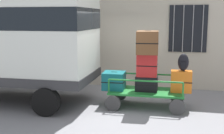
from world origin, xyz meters
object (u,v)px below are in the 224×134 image
suitcase_midleft_middle (147,65)px  backpack (183,62)px  suitcase_midleft_bottom (147,84)px  suitcase_center_bottom (181,81)px  suitcase_left_bottom (114,80)px  suitcase_midleft_top (148,42)px  luggage_cart (146,94)px  van (10,38)px

suitcase_midleft_middle → backpack: (0.92, 0.01, 0.10)m
suitcase_midleft_bottom → suitcase_center_bottom: 0.89m
suitcase_left_bottom → suitcase_center_bottom: suitcase_center_bottom is taller
suitcase_midleft_bottom → suitcase_midleft_top: 1.08m
luggage_cart → suitcase_midleft_bottom: size_ratio=3.44×
luggage_cart → suitcase_center_bottom: size_ratio=3.52×
suitcase_left_bottom → suitcase_center_bottom: size_ratio=1.08×
backpack → suitcase_midleft_middle: bearing=-179.5°
suitcase_center_bottom → backpack: bearing=-47.6°
luggage_cart → suitcase_midleft_bottom: 0.28m
suitcase_center_bottom → suitcase_midleft_top: bearing=-179.4°
luggage_cart → backpack: 1.27m
van → suitcase_center_bottom: 4.79m
luggage_cart → backpack: bearing=-0.4°
suitcase_left_bottom → backpack: 1.88m
backpack → van: bearing=-177.7°
suitcase_midleft_bottom → suitcase_midleft_top: (0.00, 0.04, 1.08)m
suitcase_midleft_bottom → suitcase_center_bottom: (0.88, 0.05, 0.09)m
suitcase_center_bottom → van: bearing=-177.3°
suitcase_midleft_middle → suitcase_midleft_top: size_ratio=0.72×
van → suitcase_midleft_bottom: van is taller
suitcase_left_bottom → backpack: bearing=-0.7°
suitcase_midleft_top → suitcase_center_bottom: bearing=0.6°
luggage_cart → suitcase_left_bottom: (-0.88, 0.02, 0.32)m
suitcase_midleft_top → backpack: (0.92, -0.03, -0.49)m
suitcase_left_bottom → suitcase_midleft_bottom: 0.88m
luggage_cart → suitcase_midleft_middle: 0.78m
suitcase_center_bottom → luggage_cart: bearing=-177.9°
suitcase_midleft_bottom → suitcase_midleft_middle: (0.00, 0.01, 0.49)m
van → suitcase_midleft_top: bearing=3.2°
luggage_cart → suitcase_midleft_middle: (0.00, -0.01, 0.78)m
van → backpack: (4.70, 0.19, -0.57)m
suitcase_midleft_bottom → suitcase_left_bottom: bearing=177.6°
van → luggage_cart: van is taller
suitcase_left_bottom → suitcase_midleft_middle: suitcase_midleft_middle is taller
suitcase_midleft_middle → backpack: 0.92m
suitcase_midleft_bottom → luggage_cart: bearing=90.0°
luggage_cart → backpack: backpack is taller
luggage_cart → suitcase_midleft_top: suitcase_midleft_top is taller
suitcase_midleft_middle → suitcase_center_bottom: bearing=2.9°
suitcase_left_bottom → suitcase_midleft_top: bearing=0.5°
suitcase_midleft_top → suitcase_left_bottom: bearing=-179.5°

